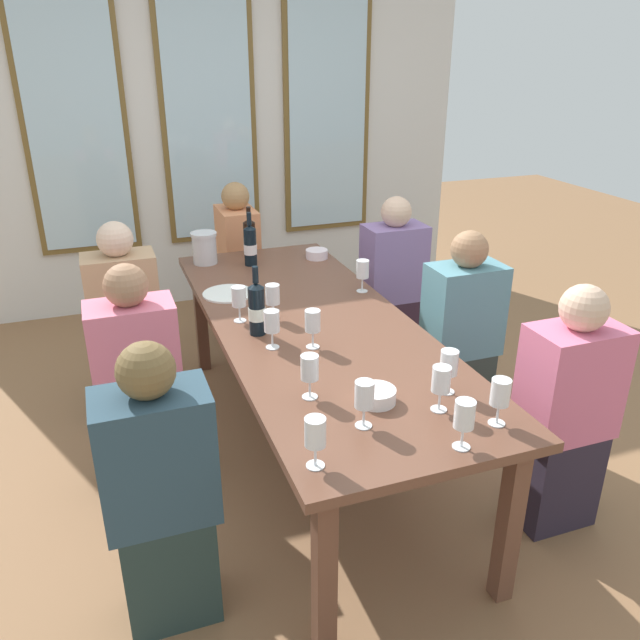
{
  "coord_description": "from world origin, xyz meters",
  "views": [
    {
      "loc": [
        -0.91,
        -2.61,
        1.95
      ],
      "look_at": [
        0.0,
        -0.1,
        0.79
      ],
      "focal_mm": 35.62,
      "sensor_mm": 36.0,
      "label": 1
    }
  ],
  "objects": [
    {
      "name": "tasting_bowl_0",
      "position": [
        0.35,
        0.92,
        0.77
      ],
      "size": [
        0.14,
        0.14,
        0.05
      ],
      "primitive_type": "cylinder",
      "color": "white",
      "rests_on": "dining_table"
    },
    {
      "name": "dining_table",
      "position": [
        0.0,
        0.0,
        0.67
      ],
      "size": [
        0.91,
        2.45,
        0.74
      ],
      "color": "brown",
      "rests_on": "ground"
    },
    {
      "name": "ground_plane",
      "position": [
        0.0,
        0.0,
        0.0
      ],
      "size": [
        12.0,
        12.0,
        0.0
      ],
      "primitive_type": "plane",
      "color": "#8B6240"
    },
    {
      "name": "wine_bottle_2",
      "position": [
        -0.28,
        -0.04,
        0.86
      ],
      "size": [
        0.08,
        0.08,
        0.32
      ],
      "color": "black",
      "rests_on": "dining_table"
    },
    {
      "name": "wine_bottle_0",
      "position": [
        -0.02,
        1.14,
        0.85
      ],
      "size": [
        0.08,
        0.08,
        0.3
      ],
      "color": "black",
      "rests_on": "dining_table"
    },
    {
      "name": "wine_glass_10",
      "position": [
        0.38,
        0.3,
        0.86
      ],
      "size": [
        0.07,
        0.07,
        0.17
      ],
      "color": "white",
      "rests_on": "dining_table"
    },
    {
      "name": "metal_pitcher",
      "position": [
        -0.32,
        1.06,
        0.84
      ],
      "size": [
        0.16,
        0.16,
        0.19
      ],
      "color": "silver",
      "rests_on": "dining_table"
    },
    {
      "name": "wine_bottle_1",
      "position": [
        -0.07,
        0.93,
        0.86
      ],
      "size": [
        0.08,
        0.08,
        0.32
      ],
      "color": "black",
      "rests_on": "dining_table"
    },
    {
      "name": "wine_glass_11",
      "position": [
        -0.13,
        -0.91,
        0.86
      ],
      "size": [
        0.07,
        0.07,
        0.17
      ],
      "color": "white",
      "rests_on": "dining_table"
    },
    {
      "name": "wine_glass_2",
      "position": [
        0.31,
        -1.05,
        0.86
      ],
      "size": [
        0.07,
        0.07,
        0.17
      ],
      "color": "white",
      "rests_on": "dining_table"
    },
    {
      "name": "tasting_bowl_1",
      "position": [
        -0.03,
        -0.77,
        0.77
      ],
      "size": [
        0.15,
        0.15,
        0.05
      ],
      "primitive_type": "cylinder",
      "color": "white",
      "rests_on": "dining_table"
    },
    {
      "name": "seated_person_5",
      "position": [
        0.83,
        -0.82,
        0.53
      ],
      "size": [
        0.38,
        0.24,
        1.11
      ],
      "color": "#2B2331",
      "rests_on": "ground"
    },
    {
      "name": "back_wall_with_windows",
      "position": [
        0.0,
        2.39,
        1.45
      ],
      "size": [
        4.11,
        0.1,
        2.9
      ],
      "color": "silver",
      "rests_on": "ground"
    },
    {
      "name": "wine_glass_7",
      "position": [
        -0.24,
        -0.66,
        0.86
      ],
      "size": [
        0.07,
        0.07,
        0.17
      ],
      "color": "white",
      "rests_on": "dining_table"
    },
    {
      "name": "white_plate_0",
      "position": [
        -0.3,
        0.5,
        0.74
      ],
      "size": [
        0.27,
        0.27,
        0.01
      ],
      "primitive_type": "cylinder",
      "color": "white",
      "rests_on": "dining_table"
    },
    {
      "name": "wine_glass_3",
      "position": [
        -0.32,
        0.13,
        0.86
      ],
      "size": [
        0.07,
        0.07,
        0.17
      ],
      "color": "white",
      "rests_on": "dining_table"
    },
    {
      "name": "seated_person_4",
      "position": [
        -0.83,
        -0.77,
        0.53
      ],
      "size": [
        0.38,
        0.24,
        1.11
      ],
      "color": "#253734",
      "rests_on": "ground"
    },
    {
      "name": "seated_person_2",
      "position": [
        -0.83,
        0.05,
        0.53
      ],
      "size": [
        0.38,
        0.24,
        1.11
      ],
      "color": "#353230",
      "rests_on": "ground"
    },
    {
      "name": "wine_glass_5",
      "position": [
        -0.17,
        0.1,
        0.86
      ],
      "size": [
        0.07,
        0.07,
        0.17
      ],
      "color": "white",
      "rests_on": "dining_table"
    },
    {
      "name": "seated_person_1",
      "position": [
        0.83,
        0.81,
        0.53
      ],
      "size": [
        0.38,
        0.24,
        1.11
      ],
      "color": "#392231",
      "rests_on": "ground"
    },
    {
      "name": "wine_glass_0",
      "position": [
        0.26,
        -0.8,
        0.86
      ],
      "size": [
        0.07,
        0.07,
        0.17
      ],
      "color": "white",
      "rests_on": "dining_table"
    },
    {
      "name": "wine_glass_1",
      "position": [
        0.16,
        -0.9,
        0.86
      ],
      "size": [
        0.07,
        0.07,
        0.17
      ],
      "color": "white",
      "rests_on": "dining_table"
    },
    {
      "name": "wine_glass_9",
      "position": [
        -0.09,
        -0.26,
        0.86
      ],
      "size": [
        0.07,
        0.07,
        0.17
      ],
      "color": "white",
      "rests_on": "dining_table"
    },
    {
      "name": "seated_person_6",
      "position": [
        0.0,
        1.58,
        0.53
      ],
      "size": [
        0.24,
        0.38,
        1.11
      ],
      "color": "#2A2A3D",
      "rests_on": "ground"
    },
    {
      "name": "seated_person_3",
      "position": [
        0.83,
        -0.01,
        0.53
      ],
      "size": [
        0.38,
        0.24,
        1.11
      ],
      "color": "#2D3A35",
      "rests_on": "ground"
    },
    {
      "name": "wine_glass_8",
      "position": [
        0.12,
        -1.13,
        0.86
      ],
      "size": [
        0.07,
        0.07,
        0.17
      ],
      "color": "white",
      "rests_on": "dining_table"
    },
    {
      "name": "seated_person_0",
      "position": [
        -0.83,
        0.78,
        0.53
      ],
      "size": [
        0.38,
        0.24,
        1.11
      ],
      "color": "#212E34",
      "rests_on": "ground"
    },
    {
      "name": "wine_glass_4",
      "position": [
        -0.26,
        -0.2,
        0.86
      ],
      "size": [
        0.07,
        0.07,
        0.17
      ],
      "color": "white",
      "rests_on": "dining_table"
    },
    {
      "name": "wine_glass_6",
      "position": [
        -0.37,
        -1.06,
        0.86
      ],
      "size": [
        0.07,
        0.07,
        0.17
      ],
      "color": "white",
      "rests_on": "dining_table"
    }
  ]
}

